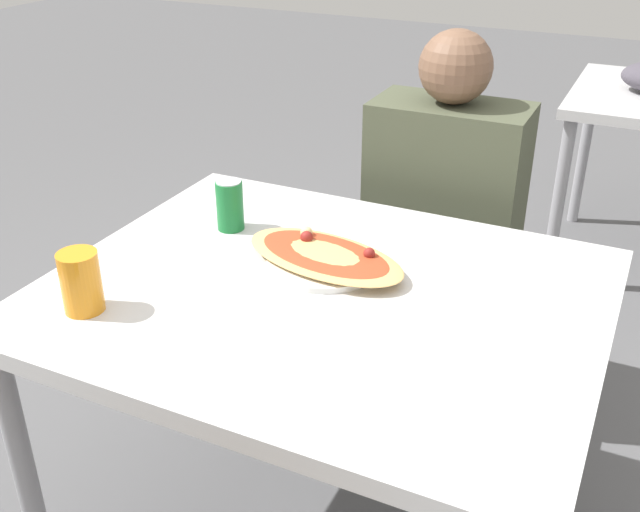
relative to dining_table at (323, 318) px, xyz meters
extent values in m
cube|color=silver|center=(0.00, 0.00, 0.05)|extent=(1.15, 0.94, 0.04)
cylinder|color=#99999E|center=(-0.52, -0.41, -0.32)|extent=(0.05, 0.05, 0.71)
cylinder|color=#99999E|center=(-0.52, 0.41, -0.32)|extent=(0.05, 0.05, 0.71)
cylinder|color=#99999E|center=(0.52, 0.41, -0.32)|extent=(0.05, 0.05, 0.71)
cube|color=#3F2D1E|center=(0.06, 0.73, -0.24)|extent=(0.40, 0.40, 0.04)
cube|color=#3F2D1E|center=(0.06, 0.91, -0.02)|extent=(0.38, 0.03, 0.39)
cylinder|color=#38383D|center=(0.23, 0.56, -0.47)|extent=(0.03, 0.03, 0.42)
cylinder|color=#38383D|center=(-0.11, 0.56, -0.47)|extent=(0.03, 0.03, 0.42)
cylinder|color=#38383D|center=(0.23, 0.90, -0.47)|extent=(0.03, 0.03, 0.42)
cylinder|color=#38383D|center=(-0.11, 0.90, -0.47)|extent=(0.03, 0.03, 0.42)
cylinder|color=#2D2D38|center=(0.15, 0.61, -0.45)|extent=(0.10, 0.10, 0.46)
cylinder|color=#2D2D38|center=(-0.04, 0.61, -0.45)|extent=(0.10, 0.10, 0.46)
cube|color=#474C38|center=(0.06, 0.70, 0.04)|extent=(0.43, 0.23, 0.52)
sphere|color=brown|center=(0.06, 0.70, 0.40)|extent=(0.20, 0.20, 0.20)
cylinder|color=white|center=(-0.04, 0.10, 0.08)|extent=(0.26, 0.26, 0.01)
ellipsoid|color=#E0AD66|center=(-0.04, 0.10, 0.10)|extent=(0.43, 0.28, 0.02)
ellipsoid|color=#B24223|center=(-0.04, 0.10, 0.10)|extent=(0.35, 0.23, 0.01)
sphere|color=beige|center=(-0.12, 0.16, 0.11)|extent=(0.03, 0.03, 0.03)
sphere|color=maroon|center=(-0.11, 0.14, 0.11)|extent=(0.03, 0.03, 0.03)
sphere|color=maroon|center=(0.05, 0.13, 0.11)|extent=(0.03, 0.03, 0.03)
cylinder|color=#197233|center=(-0.33, 0.17, 0.13)|extent=(0.07, 0.07, 0.12)
cylinder|color=silver|center=(-0.33, 0.17, 0.20)|extent=(0.06, 0.06, 0.00)
cylinder|color=orange|center=(-0.40, -0.28, 0.14)|extent=(0.08, 0.08, 0.13)
cylinder|color=#99999E|center=(0.27, 1.61, -0.32)|extent=(0.05, 0.05, 0.71)
cylinder|color=#99999E|center=(0.27, 2.31, -0.32)|extent=(0.05, 0.05, 0.71)
camera|label=1|loc=(0.58, -1.24, 0.87)|focal=42.00mm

